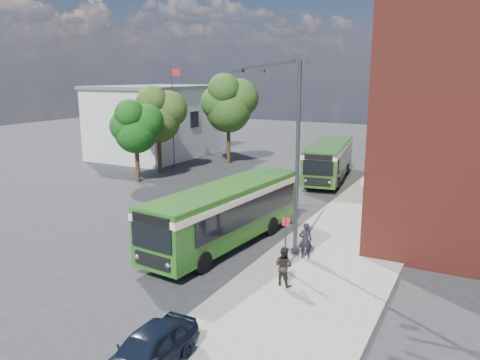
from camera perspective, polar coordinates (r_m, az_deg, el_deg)
The scene contains 15 objects.
ground at distance 26.42m, azimuth -2.33°, elevation -5.78°, with size 120.00×120.00×0.00m, color #28282A.
pavement at distance 31.30m, azimuth 16.46°, elevation -3.20°, with size 6.00×48.00×0.15m, color gray.
kerb_line at distance 32.01m, azimuth 11.10°, elevation -2.70°, with size 0.12×48.00×0.01m, color beige.
white_building at distance 50.32m, azimuth -9.93°, elevation 7.13°, with size 9.40×13.40×7.30m.
flagpole at distance 42.91m, azimuth -8.15°, elevation 7.98°, with size 0.95×0.10×9.00m.
street_lamp at distance 21.44m, azimuth 6.12°, elevation 3.02°, with size 2.96×2.38×9.00m.
bus_stop_sign at distance 20.02m, azimuth 5.58°, elevation -7.40°, with size 0.35×0.08×2.52m.
bus_front at distance 23.27m, azimuth -1.68°, elevation -3.62°, with size 3.56×10.90×3.02m.
bus_rear at distance 38.62m, azimuth 10.82°, elevation 2.72°, with size 4.09×10.81×3.02m.
parked_car at distance 14.28m, azimuth -11.18°, elevation -19.69°, with size 1.47×3.64×1.24m, color black.
pedestrian_a at distance 21.68m, azimuth 7.98°, elevation -7.32°, with size 0.61×0.40×1.68m, color black.
pedestrian_b at distance 18.94m, azimuth 5.34°, elevation -10.39°, with size 0.78×0.61×1.61m, color black.
tree_left at distance 37.64m, azimuth -12.59°, elevation 6.43°, with size 3.90×3.71×6.58m.
tree_mid at distance 40.98m, azimuth -9.96°, elevation 7.94°, with size 4.46×4.24×7.53m.
tree_right at distance 44.61m, azimuth -1.39°, elevation 9.39°, with size 5.07×4.82×8.56m.
Camera 1 is at (12.61, -21.66, 8.36)m, focal length 35.00 mm.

